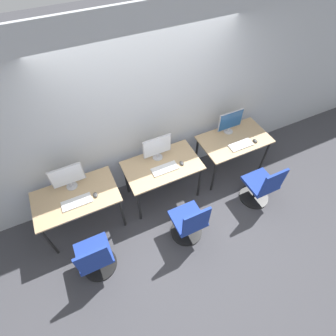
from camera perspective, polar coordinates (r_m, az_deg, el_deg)
name	(u,v)px	position (r m, az deg, el deg)	size (l,w,h in m)	color
ground_plane	(172,208)	(4.36, 0.77, -8.80)	(20.00, 20.00, 0.00)	#3D3D42
wall_back	(148,113)	(3.78, -4.42, 11.90)	(12.00, 0.05, 2.80)	#B7BCC1
desk_left	(77,200)	(3.87, -19.23, -6.58)	(1.14, 0.67, 0.75)	tan
monitor_left	(67,177)	(3.75, -21.04, -1.79)	(0.44, 0.15, 0.41)	#B2B2B7
keyboard_left	(77,202)	(3.73, -19.25, -7.02)	(0.40, 0.17, 0.02)	silver
mouse_left	(95,195)	(3.71, -15.53, -5.67)	(0.06, 0.09, 0.03)	#333333
office_chair_left	(96,259)	(3.73, -15.45, -18.48)	(0.48, 0.48, 0.88)	black
desk_center	(162,169)	(3.99, -1.25, -0.14)	(1.14, 0.67, 0.75)	tan
monitor_center	(157,147)	(3.86, -2.39, 4.50)	(0.44, 0.15, 0.41)	#B2B2B7
keyboard_center	(165,169)	(3.86, -0.72, -0.16)	(0.40, 0.17, 0.02)	silver
mouse_center	(182,163)	(3.93, 2.99, 1.05)	(0.06, 0.09, 0.03)	#333333
office_chair_center	(189,223)	(3.83, 4.67, -11.93)	(0.48, 0.48, 0.88)	black
desk_right	(234,142)	(4.50, 14.12, 5.41)	(1.14, 0.67, 0.75)	tan
monitor_right	(230,121)	(4.40, 13.45, 9.84)	(0.44, 0.15, 0.41)	#B2B2B7
keyboard_right	(241,145)	(4.35, 15.59, 4.85)	(0.40, 0.17, 0.02)	silver
mouse_right	(255,141)	(4.47, 18.44, 5.63)	(0.06, 0.09, 0.03)	#333333
office_chair_right	(261,187)	(4.40, 19.63, -3.96)	(0.48, 0.48, 0.88)	black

